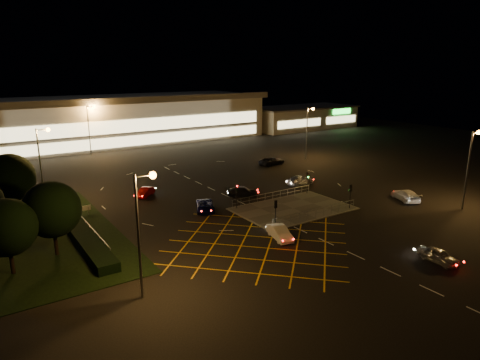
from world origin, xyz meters
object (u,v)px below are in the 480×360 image
signal_ne (308,178)px  car_circ_red (145,192)px  car_near_silver (438,256)px  signal_sw (276,208)px  car_right_silver (300,180)px  signal_nw (237,191)px  car_left_blue (205,206)px  car_queue_white (280,233)px  car_approach_white (406,195)px  signal_se (350,191)px  car_far_dkgrey (243,191)px  car_east_grey (272,161)px

signal_ne → car_circ_red: (-19.66, 11.69, -1.74)m
car_near_silver → car_circ_red: 37.94m
signal_sw → car_right_silver: bearing=-139.6°
signal_nw → car_left_blue: size_ratio=0.68×
car_near_silver → car_circ_red: car_near_silver is taller
car_near_silver → car_right_silver: 28.54m
car_queue_white → car_left_blue: bearing=114.5°
signal_ne → car_approach_white: size_ratio=0.62×
signal_sw → car_right_silver: size_ratio=0.71×
car_queue_white → car_left_blue: car_queue_white is taller
signal_se → car_left_blue: (-15.68, 9.61, -1.72)m
signal_sw → car_circ_red: size_ratio=0.82×
car_far_dkgrey → car_left_blue: bearing=139.8°
car_circ_red → car_queue_white: bearing=-27.5°
car_far_dkgrey → car_right_silver: 10.68m
car_left_blue → car_circ_red: bearing=136.8°
signal_se → car_circ_red: signal_se is taller
car_far_dkgrey → car_circ_red: bearing=87.7°
car_circ_red → car_approach_white: car_approach_white is taller
car_right_silver → car_queue_white: bearing=137.6°
car_queue_white → car_far_dkgrey: size_ratio=0.92×
signal_ne → car_approach_white: signal_ne is taller
signal_nw → car_circ_red: (-7.66, 11.69, -1.74)m
car_near_silver → car_approach_white: size_ratio=0.76×
car_far_dkgrey → signal_se: bearing=-116.0°
car_far_dkgrey → car_right_silver: size_ratio=1.03×
car_far_dkgrey → car_east_grey: size_ratio=0.87×
signal_ne → car_circ_red: signal_ne is taller
signal_nw → car_near_silver: size_ratio=0.81×
car_right_silver → signal_sw: bearing=134.8°
car_near_silver → car_left_blue: size_ratio=0.83×
signal_nw → car_east_grey: 26.42m
car_near_silver → car_approach_white: car_approach_white is taller
signal_sw → car_approach_white: signal_sw is taller
signal_ne → car_queue_white: (-13.53, -10.69, -1.68)m
car_near_silver → car_circ_red: bearing=112.8°
signal_sw → car_far_dkgrey: signal_sw is taller
signal_ne → car_queue_white: 17.33m
signal_ne → car_left_blue: bearing=174.1°
signal_nw → car_near_silver: signal_nw is taller
car_left_blue → car_near_silver: bearing=-41.1°
car_near_silver → car_east_grey: (12.21, 41.00, 0.07)m
signal_se → car_east_grey: (7.45, 25.80, -1.64)m
signal_nw → car_left_blue: 4.37m
signal_nw → car_near_silver: bearing=-72.7°
car_left_blue → car_east_grey: 28.23m
signal_se → signal_nw: (-12.00, 7.99, 0.00)m
car_east_grey → car_right_silver: bearing=151.4°
car_approach_white → car_circ_red: bearing=-12.3°
signal_se → car_far_dkgrey: bearing=-56.5°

